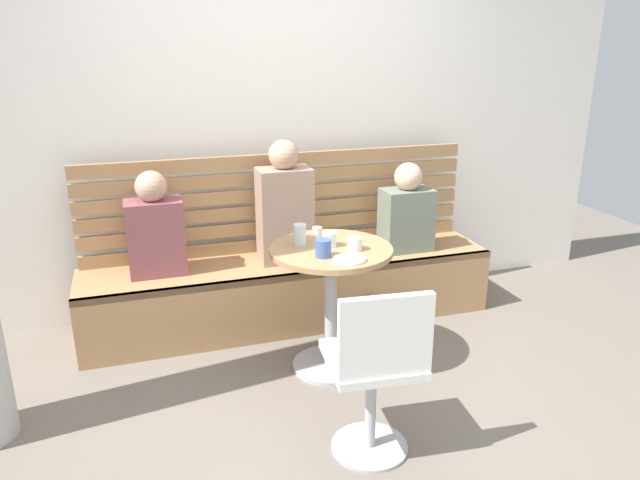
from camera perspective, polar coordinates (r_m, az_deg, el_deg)
name	(u,v)px	position (r m, az deg, el deg)	size (l,w,h in m)	color
ground	(355,422)	(3.12, 3.40, -17.03)	(8.00, 8.00, 0.00)	#70665B
back_wall	(272,98)	(4.12, -4.66, 13.45)	(5.20, 0.10, 2.90)	silver
booth_bench	(292,291)	(4.01, -2.73, -4.87)	(2.70, 0.52, 0.44)	#A87C51
booth_backrest	(281,202)	(4.05, -3.75, 3.69)	(2.65, 0.04, 0.67)	#9A7249
cafe_table	(331,285)	(3.33, 1.04, -4.32)	(0.68, 0.68, 0.74)	#ADADB2
white_chair	(376,368)	(2.66, 5.43, -12.09)	(0.44, 0.44, 0.85)	#ADADB2
person_adult	(285,208)	(3.83, -3.41, 3.13)	(0.34, 0.22, 0.79)	#9E7F6B
person_child_left	(155,229)	(3.75, -15.53, 1.00)	(0.34, 0.22, 0.65)	brown
person_child_middle	(407,212)	(4.09, 8.30, 2.65)	(0.34, 0.22, 0.61)	slate
cup_ceramic_white	(355,244)	(3.21, 3.34, -0.37)	(0.08, 0.08, 0.07)	white
cup_mug_blue	(323,248)	(3.10, 0.31, -0.79)	(0.08, 0.08, 0.10)	#3D5B9E
cup_glass_short	(329,239)	(3.26, 0.91, 0.06)	(0.08, 0.08, 0.08)	silver
cup_glass_tall	(300,235)	(3.27, -1.95, 0.50)	(0.07, 0.07, 0.12)	silver
cup_espresso_small	(317,232)	(3.43, -0.26, 0.79)	(0.06, 0.06, 0.06)	silver
plate_small	(350,259)	(3.07, 2.88, -1.84)	(0.17, 0.17, 0.01)	white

